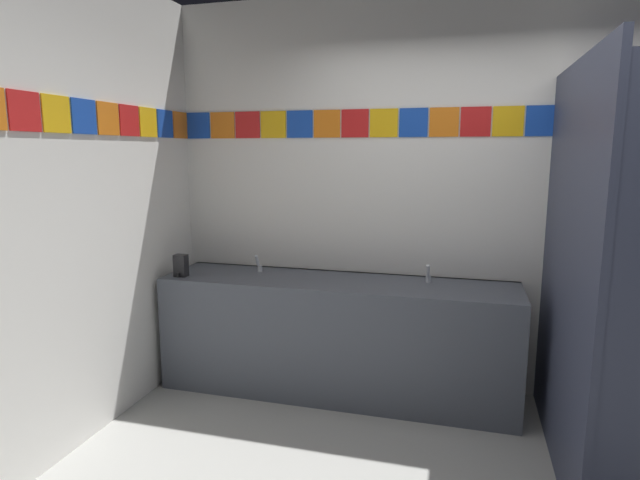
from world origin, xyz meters
The scene contains 7 objects.
wall_back centered at (0.00, 1.53, 1.41)m, with size 4.58×0.09×2.82m.
wall_side centered at (-2.33, 0.00, 1.41)m, with size 0.09×2.98×2.82m.
vanity_counter centered at (-0.99, 1.19, 0.42)m, with size 2.50×0.60×0.83m.
faucet_left centered at (-1.62, 1.28, 0.88)m, with size 0.04×0.10×0.14m.
faucet_right centered at (-0.37, 1.28, 0.88)m, with size 0.04×0.10×0.14m.
soap_dispenser centered at (-2.11, 1.01, 0.91)m, with size 0.09×0.09×0.16m.
stall_divider centered at (0.56, 0.47, 1.10)m, with size 0.92×1.51×2.20m.
Camera 1 is at (-0.16, -2.29, 1.73)m, focal length 29.36 mm.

